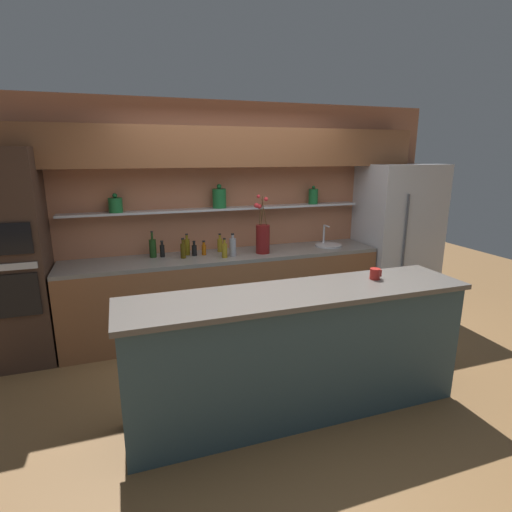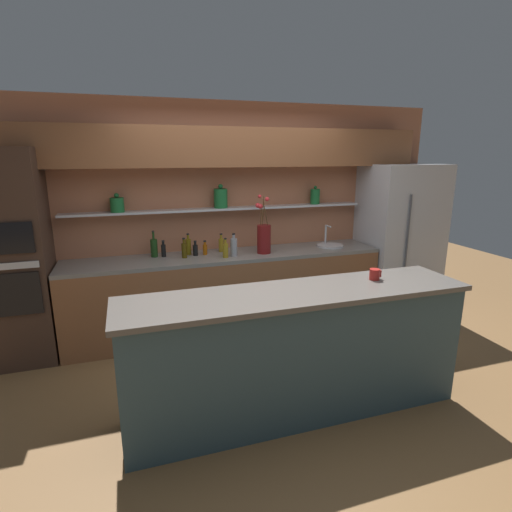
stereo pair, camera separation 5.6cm
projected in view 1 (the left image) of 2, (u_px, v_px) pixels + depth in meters
ground_plane at (277, 382)px, 3.63m from camera, size 12.00×12.00×0.00m
back_wall_unit at (230, 195)px, 4.65m from camera, size 5.20×0.44×2.60m
back_counter_unit at (227, 293)px, 4.61m from camera, size 3.56×0.62×0.92m
island_counter at (298, 352)px, 3.12m from camera, size 2.70×0.61×1.02m
refrigerator at (396, 239)px, 5.17m from camera, size 0.93×0.73×1.90m
oven_tower at (9, 260)px, 3.79m from camera, size 0.67×0.64×2.08m
flower_vase at (263, 237)px, 4.52m from camera, size 0.16×0.17×0.66m
sink_fixture at (328, 244)px, 4.91m from camera, size 0.32×0.32×0.25m
bottle_wine_0 at (153, 248)px, 4.35m from camera, size 0.08×0.08×0.29m
bottle_oil_1 at (183, 250)px, 4.32m from camera, size 0.06×0.06×0.22m
bottle_sauce_2 at (162, 250)px, 4.37m from camera, size 0.05×0.05×0.18m
bottle_oil_3 at (225, 250)px, 4.34m from camera, size 0.06×0.06×0.22m
bottle_spirit_4 at (233, 247)px, 4.40m from camera, size 0.07×0.07×0.25m
bottle_oil_5 at (187, 246)px, 4.46m from camera, size 0.06×0.06×0.24m
bottle_sauce_6 at (204, 249)px, 4.46m from camera, size 0.05×0.05×0.16m
bottle_oil_7 at (220, 245)px, 4.61m from camera, size 0.06×0.06×0.21m
bottle_sauce_8 at (194, 250)px, 4.43m from camera, size 0.06×0.06×0.17m
coffee_mug at (375, 274)px, 3.27m from camera, size 0.10×0.08×0.09m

